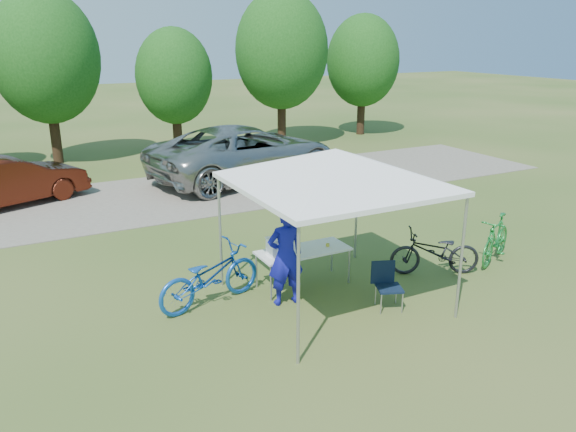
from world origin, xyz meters
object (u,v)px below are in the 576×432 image
Objects in this scene: bike_blue at (210,276)px; sedan at (9,181)px; folding_chair at (386,281)px; cyclist at (286,256)px; cooler at (280,246)px; bike_green at (496,239)px; minivan at (245,152)px; folding_table at (303,252)px; bike_dark at (435,252)px.

sedan is (-2.82, 8.22, 0.17)m from bike_blue.
folding_chair is 0.46× the size of cyclist.
folding_chair is 0.20× the size of sedan.
bike_blue is (-1.33, 0.07, -0.35)m from cooler.
cooler is 4.68m from bike_green.
folding_chair is at bearing 159.52° from minivan.
bike_green is (4.59, -0.79, -0.39)m from cooler.
bike_blue is 5.98m from bike_green.
sedan reaches higher than folding_table.
cooler is at bearing -174.90° from sedan.
folding_chair is at bearing 153.66° from cyclist.
bike_dark is at bearing -163.04° from sedan.
bike_blue is (-2.65, 1.49, 0.05)m from folding_chair.
sedan is (-5.47, 9.71, 0.22)m from folding_chair.
folding_table is 0.98× the size of cyclist.
cyclist reaches higher than bike_blue.
folding_chair is at bearing -172.07° from sedan.
sedan is (-7.16, 9.03, 0.24)m from bike_dark.
minivan is 6.91m from sedan.
bike_green is 0.26× the size of minivan.
cyclist is 9.66m from sedan.
bike_green is (3.27, 0.63, 0.01)m from folding_chair.
cyclist is (-1.47, 0.91, 0.41)m from folding_chair.
sedan is at bearing 119.16° from folding_table.
bike_blue is 4.42m from bike_dark.
bike_blue is at bearing 176.78° from cooler.
folding_chair is 1.82m from bike_dark.
cyclist reaches higher than sedan.
bike_blue reaches higher than bike_green.
minivan reaches higher than cooler.
bike_blue reaches higher than cooler.
cyclist is at bearing 169.60° from folding_chair.
folding_chair is at bearing -59.33° from folding_table.
folding_table is 0.84m from cyclist.
folding_table is 0.27× the size of minivan.
minivan is (1.43, 9.39, 0.42)m from folding_chair.
bike_green is at bearing -157.58° from sedan.
cyclist is 8.96m from minivan.
folding_chair is at bearing -105.77° from bike_green.
cooler is (-1.32, 1.42, 0.40)m from folding_chair.
folding_table is at bearing 152.27° from minivan.
bike_blue is 0.32× the size of minivan.
folding_chair is 0.13× the size of minivan.
cyclist is at bearing -68.54° from bike_dark.
bike_dark is at bearing 43.39° from folding_chair.
cooler is 0.28× the size of bike_green.
bike_green reaches higher than folding_table.
bike_blue is 1.15× the size of bike_dark.
bike_dark is 0.43× the size of sedan.
minivan is at bearing -152.64° from bike_dark.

